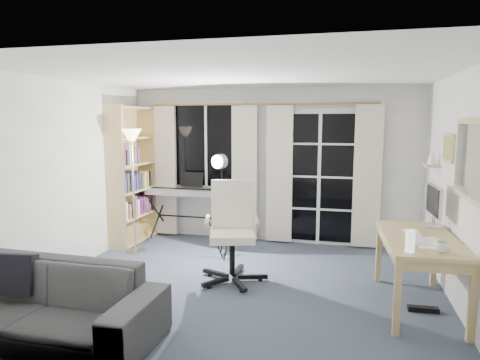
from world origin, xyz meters
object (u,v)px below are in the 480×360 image
object	(u,v)px
keyboard_piano	(190,193)
mug	(442,246)
office_chair	(232,221)
monitor	(434,202)
torchiere_lamp	(132,154)
desk	(420,246)
studio_light	(220,174)
sofa	(36,290)
bookshelf	(129,179)

from	to	relation	value
keyboard_piano	mug	bearing A→B (deg)	-34.82
office_chair	monitor	distance (m)	2.28
torchiere_lamp	desk	xyz separation A→B (m)	(3.68, -1.01, -0.79)
studio_light	keyboard_piano	bearing A→B (deg)	154.22
keyboard_piano	mug	xyz separation A→B (m)	(3.23, -2.31, 0.04)
torchiere_lamp	sofa	bearing A→B (deg)	-82.42
desk	monitor	size ratio (longest dim) A/B	2.65
studio_light	office_chair	world-z (taller)	studio_light
bookshelf	keyboard_piano	world-z (taller)	bookshelf
mug	sofa	bearing A→B (deg)	-164.90
torchiere_lamp	keyboard_piano	world-z (taller)	torchiere_lamp
bookshelf	studio_light	world-z (taller)	bookshelf
torchiere_lamp	keyboard_piano	size ratio (longest dim) A/B	1.28
bookshelf	torchiere_lamp	distance (m)	0.72
keyboard_piano	office_chair	xyz separation A→B (m)	(1.07, -1.44, -0.07)
studio_light	monitor	distance (m)	2.66
bookshelf	desk	size ratio (longest dim) A/B	1.50
bookshelf	sofa	xyz separation A→B (m)	(0.65, -2.92, -0.58)
bookshelf	torchiere_lamp	bearing A→B (deg)	-52.85
desk	mug	size ratio (longest dim) A/B	11.64
monitor	torchiere_lamp	bearing A→B (deg)	169.07
monitor	mug	world-z (taller)	monitor
bookshelf	sofa	bearing A→B (deg)	-74.86
bookshelf	torchiere_lamp	xyz separation A→B (m)	(0.33, -0.47, 0.43)
office_chair	sofa	distance (m)	2.24
keyboard_piano	monitor	size ratio (longest dim) A/B	2.62
desk	mug	world-z (taller)	mug
torchiere_lamp	office_chair	world-z (taller)	torchiere_lamp
office_chair	desk	distance (m)	2.09
torchiere_lamp	keyboard_piano	bearing A→B (deg)	55.45
bookshelf	torchiere_lamp	size ratio (longest dim) A/B	1.19
studio_light	desk	bearing A→B (deg)	-2.07
keyboard_piano	office_chair	bearing A→B (deg)	-52.63
bookshelf	desk	bearing A→B (deg)	-17.77
studio_light	sofa	xyz separation A→B (m)	(-0.96, -2.46, -0.76)
bookshelf	torchiere_lamp	world-z (taller)	bookshelf
office_chair	mug	world-z (taller)	office_chair
keyboard_piano	monitor	world-z (taller)	monitor
mug	sofa	distance (m)	3.60
monitor	mug	size ratio (longest dim) A/B	4.40
keyboard_piano	desk	bearing A→B (deg)	-29.30
monitor	sofa	size ratio (longest dim) A/B	0.24
keyboard_piano	office_chair	size ratio (longest dim) A/B	1.18
office_chair	sofa	world-z (taller)	office_chair
studio_light	sofa	world-z (taller)	studio_light
bookshelf	desk	world-z (taller)	bookshelf
office_chair	bookshelf	bearing A→B (deg)	134.15
sofa	torchiere_lamp	bearing A→B (deg)	99.16
studio_light	sofa	size ratio (longest dim) A/B	0.67
studio_light	monitor	xyz separation A→B (m)	(2.59, -0.58, -0.17)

